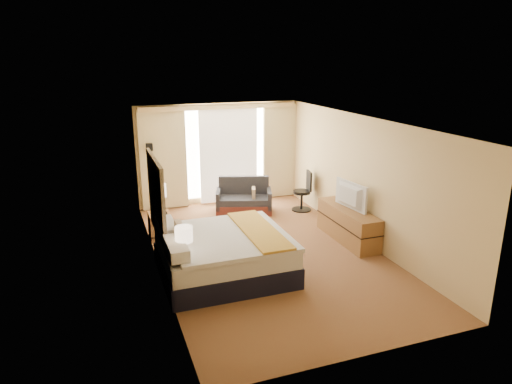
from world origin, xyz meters
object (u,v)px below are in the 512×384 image
object	(u,v)px
bed	(223,254)
desk_chair	(304,193)
nightstand_right	(160,226)
lamp_left	(184,235)
television	(347,196)
nightstand_left	(183,277)
lamp_right	(159,191)
loveseat	(244,201)
floor_lamp	(150,164)
media_dresser	(348,224)

from	to	relation	value
bed	desk_chair	xyz separation A→B (m)	(2.86, 2.74, 0.06)
nightstand_right	lamp_left	bearing A→B (deg)	-88.82
lamp_left	desk_chair	bearing A→B (deg)	41.08
nightstand_right	desk_chair	xyz separation A→B (m)	(3.67, 0.64, 0.17)
desk_chair	television	size ratio (longest dim) A/B	1.03
nightstand_left	lamp_right	xyz separation A→B (m)	(0.01, 2.43, 0.78)
nightstand_left	loveseat	world-z (taller)	loveseat
loveseat	floor_lamp	world-z (taller)	floor_lamp
loveseat	bed	bearing A→B (deg)	-96.02
television	desk_chair	bearing A→B (deg)	-7.73
lamp_right	television	bearing A→B (deg)	-20.56
media_dresser	desk_chair	distance (m)	2.09
media_dresser	lamp_left	bearing A→B (deg)	-163.71
bed	desk_chair	distance (m)	3.96
floor_lamp	bed	bearing A→B (deg)	-79.65
nightstand_left	nightstand_right	size ratio (longest dim) A/B	1.00
floor_lamp	lamp_right	size ratio (longest dim) A/B	2.61
lamp_right	lamp_left	bearing A→B (deg)	-88.94
media_dresser	television	bearing A→B (deg)	165.56
loveseat	lamp_left	size ratio (longest dim) A/B	2.53
nightstand_right	lamp_right	distance (m)	0.79
loveseat	media_dresser	bearing A→B (deg)	-41.03
nightstand_right	lamp_right	xyz separation A→B (m)	(0.01, -0.07, 0.78)
nightstand_right	lamp_right	size ratio (longest dim) A/B	0.84
media_dresser	desk_chair	xyz separation A→B (m)	(-0.03, 2.09, 0.10)
media_dresser	bed	bearing A→B (deg)	-167.33
media_dresser	lamp_right	distance (m)	4.01
lamp_left	television	distance (m)	3.76
lamp_left	lamp_right	distance (m)	2.45
nightstand_left	desk_chair	distance (m)	4.83
nightstand_left	television	xyz separation A→B (m)	(3.65, 1.06, 0.71)
bed	floor_lamp	world-z (taller)	floor_lamp
floor_lamp	television	xyz separation A→B (m)	(3.56, -3.29, -0.23)
loveseat	floor_lamp	xyz separation A→B (m)	(-2.13, 0.81, 0.94)
floor_lamp	lamp_left	bearing A→B (deg)	-90.46
television	bed	bearing A→B (deg)	96.03
media_dresser	desk_chair	world-z (taller)	desk_chair
nightstand_right	media_dresser	xyz separation A→B (m)	(3.70, -1.45, 0.07)
lamp_right	media_dresser	bearing A→B (deg)	-20.48
media_dresser	floor_lamp	xyz separation A→B (m)	(-3.61, 3.30, 0.86)
lamp_right	nightstand_left	bearing A→B (deg)	-90.16
nightstand_left	bed	xyz separation A→B (m)	(0.81, 0.40, 0.12)
media_dresser	television	size ratio (longest dim) A/B	1.85
floor_lamp	television	distance (m)	4.85
loveseat	television	xyz separation A→B (m)	(1.43, -2.47, 0.70)
bed	lamp_left	world-z (taller)	lamp_left
nightstand_right	media_dresser	bearing A→B (deg)	-21.40
media_dresser	desk_chair	size ratio (longest dim) A/B	1.79
nightstand_left	lamp_right	size ratio (longest dim) A/B	0.84
bed	loveseat	xyz separation A→B (m)	(1.41, 3.14, -0.11)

